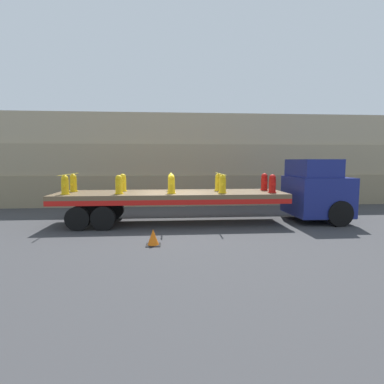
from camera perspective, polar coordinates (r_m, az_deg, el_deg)
ground_plane at (r=13.15m, az=-3.91°, el=-5.91°), size 120.00×120.00×0.00m
rock_cliff at (r=19.19m, az=-4.17°, el=6.11°), size 60.00×3.30×5.50m
truck_cab at (r=14.55m, az=22.83°, el=0.34°), size 2.33×2.70×2.77m
flatbed_trailer at (r=12.97m, az=-6.52°, el=-1.14°), size 9.74×2.53×1.35m
fire_hydrant_yellow_near_0 at (r=13.05m, az=-23.04°, el=1.21°), size 0.36×0.54×0.78m
fire_hydrant_yellow_far_0 at (r=14.06m, az=-21.66°, el=1.58°), size 0.36×0.54×0.78m
fire_hydrant_yellow_near_1 at (r=12.54m, az=-13.75°, el=1.34°), size 0.36×0.54×0.78m
fire_hydrant_yellow_far_1 at (r=13.59m, az=-13.03°, el=1.70°), size 0.36×0.54×0.78m
fire_hydrant_yellow_near_2 at (r=12.37m, az=-3.94°, el=1.44°), size 0.36×0.54×0.78m
fire_hydrant_yellow_far_2 at (r=13.44m, az=-3.99°, el=1.80°), size 0.36×0.54×0.78m
fire_hydrant_yellow_near_3 at (r=12.58m, az=5.83°, el=1.49°), size 0.36×0.54×0.78m
fire_hydrant_yellow_far_3 at (r=13.62m, az=5.03°, el=1.85°), size 0.36×0.54×0.78m
fire_hydrant_red_near_4 at (r=13.13m, az=15.04°, el=1.51°), size 0.36×0.54×0.78m
fire_hydrant_red_far_4 at (r=14.13m, az=13.60°, el=1.85°), size 0.36×0.54×0.78m
cargo_strap_rear at (r=13.53m, az=-22.39°, el=3.13°), size 0.05×2.62×0.01m
cargo_strap_middle at (r=12.88m, az=-3.98°, el=3.45°), size 0.05×2.62×0.01m
cargo_strap_front at (r=13.07m, az=5.44°, el=3.47°), size 0.05×2.62×0.01m
traffic_cone at (r=9.78m, az=-7.41°, el=-8.59°), size 0.47×0.47×0.53m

